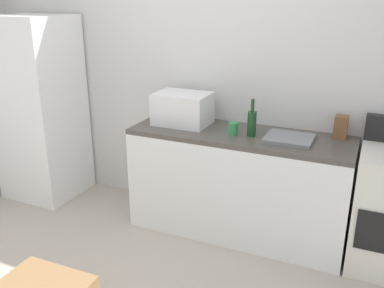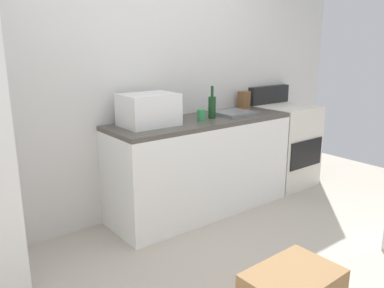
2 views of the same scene
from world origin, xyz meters
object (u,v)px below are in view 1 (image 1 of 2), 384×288
coffee_mug (233,128)px  microwave (183,109)px  wine_bottle (252,123)px  knife_block (341,127)px  refrigerator (40,109)px

coffee_mug → microwave: bearing=168.3°
wine_bottle → coffee_mug: 0.16m
microwave → knife_block: microwave is taller
coffee_mug → knife_block: size_ratio=0.56×
refrigerator → wine_bottle: (2.15, 0.02, 0.12)m
knife_block → microwave: bearing=-173.3°
wine_bottle → coffee_mug: size_ratio=3.00×
coffee_mug → knife_block: knife_block is taller
microwave → refrigerator: bearing=-176.4°
refrigerator → microwave: (1.51, 0.10, 0.14)m
microwave → coffee_mug: microwave is taller
wine_bottle → knife_block: 0.69m
microwave → wine_bottle: 0.64m
refrigerator → knife_block: refrigerator is taller
microwave → coffee_mug: 0.51m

